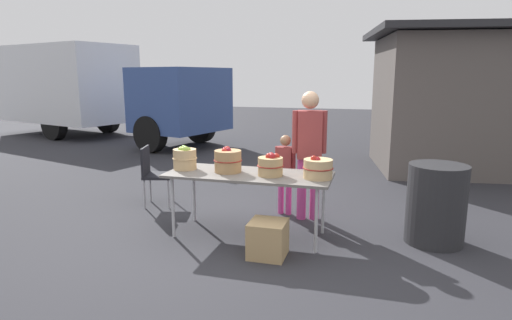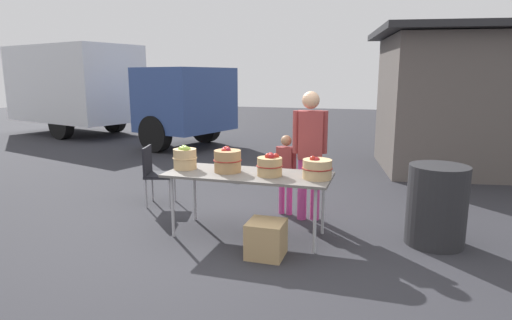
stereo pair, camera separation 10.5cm
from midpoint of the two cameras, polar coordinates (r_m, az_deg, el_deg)
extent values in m
plane|color=#2D2D33|center=(5.15, -0.40, -9.94)|extent=(40.00, 40.00, 0.00)
cube|color=slate|center=(4.94, -0.41, -1.96)|extent=(1.90, 0.76, 0.03)
cylinder|color=#B2B2B7|center=(5.08, -10.47, -6.17)|extent=(0.04, 0.04, 0.72)
cylinder|color=#B2B2B7|center=(4.58, 8.50, -8.03)|extent=(0.04, 0.04, 0.72)
cylinder|color=#B2B2B7|center=(5.59, -7.64, -4.45)|extent=(0.04, 0.04, 0.72)
cylinder|color=#B2B2B7|center=(5.15, 9.51, -5.89)|extent=(0.04, 0.04, 0.72)
cylinder|color=tan|center=(5.21, -8.88, 0.15)|extent=(0.28, 0.28, 0.24)
torus|color=tan|center=(5.21, -8.88, 0.28)|extent=(0.30, 0.30, 0.01)
sphere|color=#7AA833|center=(5.21, -9.02, 1.58)|extent=(0.08, 0.08, 0.08)
sphere|color=#9EC647|center=(5.18, -9.36, 1.39)|extent=(0.08, 0.08, 0.08)
sphere|color=#8CB738|center=(5.14, -9.12, 1.37)|extent=(0.07, 0.07, 0.07)
sphere|color=#7AA833|center=(5.16, -8.52, 1.32)|extent=(0.08, 0.08, 0.08)
sphere|color=#9EC647|center=(5.11, -8.78, 1.44)|extent=(0.08, 0.08, 0.08)
cylinder|color=#A87F51|center=(4.99, -3.21, -0.15)|extent=(0.31, 0.31, 0.25)
torus|color=maroon|center=(4.99, -3.21, -0.01)|extent=(0.33, 0.33, 0.01)
sphere|color=maroon|center=(5.01, -3.59, 1.43)|extent=(0.07, 0.07, 0.07)
sphere|color=#B22319|center=(5.00, -3.29, 1.46)|extent=(0.07, 0.07, 0.07)
sphere|color=maroon|center=(5.00, -3.40, 1.23)|extent=(0.08, 0.08, 0.08)
sphere|color=#B22319|center=(4.96, -3.65, 1.19)|extent=(0.07, 0.07, 0.07)
sphere|color=maroon|center=(4.97, -3.16, 1.31)|extent=(0.07, 0.07, 0.07)
cylinder|color=tan|center=(4.80, 2.45, -0.89)|extent=(0.28, 0.28, 0.21)
torus|color=maroon|center=(4.80, 2.45, -0.76)|extent=(0.30, 0.30, 0.01)
sphere|color=maroon|center=(4.79, 2.59, 0.60)|extent=(0.07, 0.07, 0.07)
sphere|color=#B22319|center=(4.78, 2.26, 0.46)|extent=(0.08, 0.08, 0.08)
sphere|color=#B22319|center=(4.78, 2.50, 0.50)|extent=(0.07, 0.07, 0.07)
sphere|color=#B22319|center=(4.81, 3.27, 0.45)|extent=(0.08, 0.08, 0.08)
sphere|color=maroon|center=(4.75, 2.70, 0.45)|extent=(0.08, 0.08, 0.08)
cylinder|color=tan|center=(4.72, 8.78, -1.20)|extent=(0.32, 0.32, 0.21)
torus|color=maroon|center=(4.72, 8.79, -1.08)|extent=(0.34, 0.34, 0.01)
sphere|color=maroon|center=(4.68, 8.64, -0.13)|extent=(0.08, 0.08, 0.08)
sphere|color=maroon|center=(4.73, 8.69, -0.05)|extent=(0.08, 0.08, 0.08)
sphere|color=#B22319|center=(4.68, 8.22, 0.16)|extent=(0.07, 0.07, 0.07)
sphere|color=#B22319|center=(4.70, 8.81, -0.14)|extent=(0.06, 0.06, 0.06)
cylinder|color=#CC3F8C|center=(5.62, 8.44, -3.88)|extent=(0.12, 0.12, 0.81)
cylinder|color=#CC3F8C|center=(5.61, 6.70, -3.87)|extent=(0.12, 0.12, 0.81)
cube|color=maroon|center=(5.48, 7.76, 3.34)|extent=(0.35, 0.28, 0.61)
sphere|color=tan|center=(5.43, 7.89, 7.92)|extent=(0.22, 0.22, 0.22)
cylinder|color=maroon|center=(5.48, 9.63, 3.66)|extent=(0.08, 0.08, 0.54)
cylinder|color=maroon|center=(5.46, 5.90, 3.73)|extent=(0.08, 0.08, 0.54)
cylinder|color=#CC3F8C|center=(5.81, 4.99, -4.75)|extent=(0.08, 0.08, 0.53)
cylinder|color=#CC3F8C|center=(5.85, 3.97, -4.64)|extent=(0.08, 0.08, 0.53)
cube|color=maroon|center=(5.72, 4.55, -0.22)|extent=(0.21, 0.17, 0.40)
sphere|color=#936B4C|center=(5.67, 4.59, 2.60)|extent=(0.14, 0.14, 0.14)
cylinder|color=maroon|center=(5.68, 5.65, -0.10)|extent=(0.06, 0.06, 0.35)
cylinder|color=maroon|center=(5.75, 3.46, 0.08)|extent=(0.06, 0.06, 0.35)
cube|color=silver|center=(14.83, -22.85, 9.35)|extent=(4.65, 3.30, 2.30)
cube|color=#334C8C|center=(11.25, -9.11, 7.97)|extent=(2.32, 2.53, 1.60)
cube|color=black|center=(10.68, -5.75, 9.61)|extent=(0.54, 1.70, 0.80)
cylinder|color=black|center=(12.14, -6.51, 4.48)|extent=(0.94, 0.52, 0.90)
cylinder|color=black|center=(10.77, -13.03, 3.41)|extent=(0.94, 0.52, 0.90)
cylinder|color=black|center=(14.97, -18.20, 5.26)|extent=(0.94, 0.52, 0.90)
cylinder|color=black|center=(13.88, -24.35, 4.40)|extent=(0.94, 0.52, 0.90)
cube|color=#59514C|center=(9.36, 26.34, 6.64)|extent=(3.34, 2.85, 2.60)
cube|color=#262628|center=(9.38, 27.09, 15.05)|extent=(3.92, 3.42, 0.12)
cube|color=white|center=(8.14, 26.43, 7.53)|extent=(1.39, 0.26, 0.90)
cube|color=black|center=(6.33, -12.17, -2.00)|extent=(0.49, 0.49, 0.04)
cube|color=black|center=(6.33, -13.84, -0.04)|extent=(0.14, 0.39, 0.40)
cylinder|color=gray|center=(6.19, -10.91, -4.45)|extent=(0.02, 0.02, 0.42)
cylinder|color=gray|center=(6.51, -10.29, -3.64)|extent=(0.02, 0.02, 0.42)
cylinder|color=gray|center=(6.27, -13.95, -4.38)|extent=(0.02, 0.02, 0.42)
cylinder|color=gray|center=(6.59, -13.19, -3.59)|extent=(0.02, 0.02, 0.42)
cylinder|color=#262628|center=(5.18, 23.47, -5.55)|extent=(0.64, 0.64, 0.90)
cube|color=tan|center=(4.52, 2.03, -10.47)|extent=(0.38, 0.38, 0.38)
camera|label=1|loc=(0.05, -89.42, 0.11)|focal=30.01mm
camera|label=2|loc=(0.05, 90.58, -0.11)|focal=30.01mm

